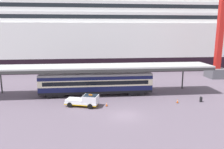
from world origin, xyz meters
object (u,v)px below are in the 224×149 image
traffic_cone_near (178,101)px  dockside_crane (223,19)px  train_carriage (96,83)px  traffic_cone_mid (107,104)px  quay_bollard (201,99)px  service_truck (85,100)px  cruise_ship (130,23)px

traffic_cone_near → dockside_crane: bearing=45.6°
train_carriage → traffic_cone_mid: (1.43, -6.26, -2.00)m
dockside_crane → quay_bollard: bearing=-127.2°
train_carriage → service_truck: size_ratio=3.68×
traffic_cone_near → traffic_cone_mid: traffic_cone_near is taller
train_carriage → quay_bollard: bearing=-18.3°
cruise_ship → train_carriage: cruise_ship is taller
train_carriage → traffic_cone_near: train_carriage is taller
cruise_ship → traffic_cone_mid: bearing=-105.1°
service_truck → quay_bollard: bearing=0.7°
service_truck → traffic_cone_mid: 3.49m
traffic_cone_mid → quay_bollard: bearing=1.8°
traffic_cone_near → train_carriage: bearing=156.2°
dockside_crane → quay_bollard: dockside_crane is taller
service_truck → traffic_cone_near: service_truck is taller
service_truck → quay_bollard: size_ratio=5.80×
quay_bollard → service_truck: bearing=-179.3°
cruise_ship → quay_bollard: cruise_ship is taller
traffic_cone_near → quay_bollard: bearing=1.5°
traffic_cone_mid → train_carriage: bearing=102.9°
traffic_cone_near → dockside_crane: dockside_crane is taller
service_truck → quay_bollard: (19.39, 0.23, -0.47)m
cruise_ship → service_truck: cruise_ship is taller
traffic_cone_near → traffic_cone_mid: 11.86m
dockside_crane → traffic_cone_mid: bearing=-147.9°
cruise_ship → traffic_cone_mid: cruise_ship is taller
traffic_cone_near → traffic_cone_mid: size_ratio=1.11×
cruise_ship → dockside_crane: bearing=-53.5°
traffic_cone_near → quay_bollard: (4.12, 0.11, 0.19)m
cruise_ship → train_carriage: bearing=-109.5°
traffic_cone_near → service_truck: bearing=-179.5°
train_carriage → dockside_crane: bearing=21.7°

